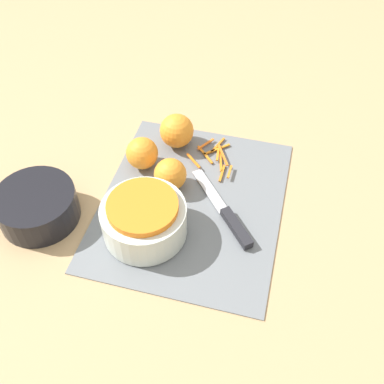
{
  "coord_description": "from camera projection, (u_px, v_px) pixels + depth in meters",
  "views": [
    {
      "loc": [
        -0.58,
        -0.15,
        0.73
      ],
      "look_at": [
        0.0,
        0.0,
        0.04
      ],
      "focal_mm": 42.0,
      "sensor_mm": 36.0,
      "label": 1
    }
  ],
  "objects": [
    {
      "name": "bowl_speckled",
      "position": [
        144.0,
        218.0,
        0.85
      ],
      "size": [
        0.16,
        0.16,
        0.09
      ],
      "color": "silver",
      "rests_on": "cutting_board"
    },
    {
      "name": "bowl_dark",
      "position": [
        37.0,
        206.0,
        0.89
      ],
      "size": [
        0.16,
        0.16,
        0.07
      ],
      "color": "black",
      "rests_on": "ground_plane"
    },
    {
      "name": "cutting_board",
      "position": [
        192.0,
        202.0,
        0.94
      ],
      "size": [
        0.45,
        0.37,
        0.01
      ],
      "color": "slate",
      "rests_on": "ground_plane"
    },
    {
      "name": "knife",
      "position": [
        230.0,
        219.0,
        0.9
      ],
      "size": [
        0.19,
        0.16,
        0.02
      ],
      "rotation": [
        0.0,
        0.0,
        0.7
      ],
      "color": "#232328",
      "rests_on": "cutting_board"
    },
    {
      "name": "orange_right",
      "position": [
        142.0,
        153.0,
        0.98
      ],
      "size": [
        0.07,
        0.07,
        0.07
      ],
      "color": "orange",
      "rests_on": "cutting_board"
    },
    {
      "name": "ground_plane",
      "position": [
        192.0,
        203.0,
        0.94
      ],
      "size": [
        4.0,
        4.0,
        0.0
      ],
      "primitive_type": "plane",
      "color": "tan"
    },
    {
      "name": "orange_back",
      "position": [
        170.0,
        174.0,
        0.94
      ],
      "size": [
        0.07,
        0.07,
        0.07
      ],
      "color": "orange",
      "rests_on": "cutting_board"
    },
    {
      "name": "orange_left",
      "position": [
        177.0,
        131.0,
        1.02
      ],
      "size": [
        0.08,
        0.08,
        0.08
      ],
      "color": "orange",
      "rests_on": "cutting_board"
    },
    {
      "name": "peel_pile",
      "position": [
        215.0,
        156.0,
        1.02
      ],
      "size": [
        0.14,
        0.11,
        0.01
      ],
      "color": "orange",
      "rests_on": "cutting_board"
    }
  ]
}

